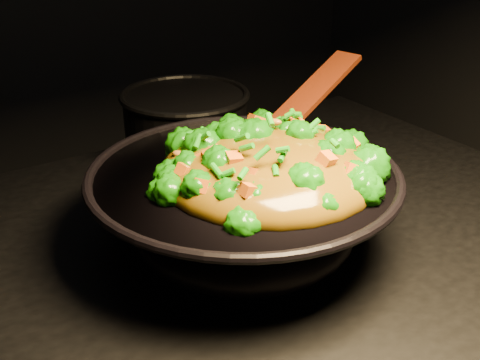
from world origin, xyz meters
TOP-DOWN VIEW (x-y plane):
  - wok at (-0.03, -0.03)m, footprint 0.57×0.57m
  - stir_fry at (-0.00, -0.06)m, footprint 0.35×0.35m
  - spatula at (0.11, 0.03)m, footprint 0.31×0.13m
  - back_pot at (0.06, 0.32)m, footprint 0.26×0.26m

SIDE VIEW (x-z plane):
  - wok at x=-0.03m, z-range 0.90..1.03m
  - back_pot at x=0.06m, z-range 0.90..1.04m
  - spatula at x=0.11m, z-range 1.02..1.15m
  - stir_fry at x=0.00m, z-range 1.03..1.14m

